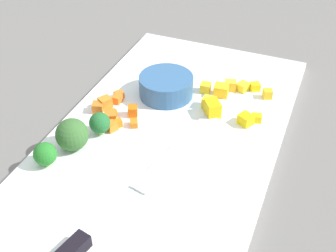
% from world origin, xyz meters
% --- Properties ---
extents(ground_plane, '(4.00, 4.00, 0.00)m').
position_xyz_m(ground_plane, '(0.00, 0.00, 0.00)').
color(ground_plane, slate).
extents(cutting_board, '(0.53, 0.30, 0.01)m').
position_xyz_m(cutting_board, '(0.00, 0.00, 0.01)').
color(cutting_board, white).
rests_on(cutting_board, ground_plane).
extents(prep_bowl, '(0.08, 0.08, 0.03)m').
position_xyz_m(prep_bowl, '(-0.08, -0.04, 0.03)').
color(prep_bowl, '#356093').
rests_on(prep_bowl, cutting_board).
extents(chef_knife, '(0.33, 0.09, 0.02)m').
position_xyz_m(chef_knife, '(0.16, 0.00, 0.02)').
color(chef_knife, silver).
rests_on(chef_knife, cutting_board).
extents(carrot_dice_0, '(0.02, 0.02, 0.01)m').
position_xyz_m(carrot_dice_0, '(0.01, -0.05, 0.02)').
color(carrot_dice_0, orange).
rests_on(carrot_dice_0, cutting_board).
extents(carrot_dice_1, '(0.02, 0.02, 0.02)m').
position_xyz_m(carrot_dice_1, '(-0.02, -0.06, 0.02)').
color(carrot_dice_1, orange).
rests_on(carrot_dice_1, cutting_board).
extents(carrot_dice_2, '(0.01, 0.01, 0.01)m').
position_xyz_m(carrot_dice_2, '(0.01, -0.07, 0.02)').
color(carrot_dice_2, orange).
rests_on(carrot_dice_2, cutting_board).
extents(carrot_dice_3, '(0.01, 0.01, 0.01)m').
position_xyz_m(carrot_dice_3, '(-0.00, -0.09, 0.02)').
color(carrot_dice_3, orange).
rests_on(carrot_dice_3, cutting_board).
extents(carrot_dice_4, '(0.01, 0.01, 0.01)m').
position_xyz_m(carrot_dice_4, '(-0.04, -0.10, 0.02)').
color(carrot_dice_4, orange).
rests_on(carrot_dice_4, cutting_board).
extents(carrot_dice_5, '(0.02, 0.02, 0.01)m').
position_xyz_m(carrot_dice_5, '(-0.05, -0.10, 0.02)').
color(carrot_dice_5, orange).
rests_on(carrot_dice_5, cutting_board).
extents(carrot_dice_6, '(0.02, 0.02, 0.01)m').
position_xyz_m(carrot_dice_6, '(0.03, -0.08, 0.02)').
color(carrot_dice_6, orange).
rests_on(carrot_dice_6, cutting_board).
extents(carrot_dice_7, '(0.02, 0.02, 0.01)m').
position_xyz_m(carrot_dice_7, '(0.01, -0.09, 0.02)').
color(carrot_dice_7, orange).
rests_on(carrot_dice_7, cutting_board).
extents(carrot_dice_8, '(0.02, 0.02, 0.02)m').
position_xyz_m(carrot_dice_8, '(-0.02, -0.11, 0.02)').
color(carrot_dice_8, orange).
rests_on(carrot_dice_8, cutting_board).
extents(carrot_dice_9, '(0.02, 0.02, 0.01)m').
position_xyz_m(carrot_dice_9, '(-0.01, -0.11, 0.02)').
color(carrot_dice_9, orange).
rests_on(carrot_dice_9, cutting_board).
extents(pepper_dice_0, '(0.02, 0.02, 0.02)m').
position_xyz_m(pepper_dice_0, '(-0.14, 0.05, 0.02)').
color(pepper_dice_0, yellow).
rests_on(pepper_dice_0, cutting_board).
extents(pepper_dice_1, '(0.02, 0.02, 0.01)m').
position_xyz_m(pepper_dice_1, '(-0.12, 0.02, 0.02)').
color(pepper_dice_1, yellow).
rests_on(pepper_dice_1, cutting_board).
extents(pepper_dice_2, '(0.02, 0.02, 0.01)m').
position_xyz_m(pepper_dice_2, '(-0.15, 0.09, 0.02)').
color(pepper_dice_2, yellow).
rests_on(pepper_dice_2, cutting_board).
extents(pepper_dice_3, '(0.02, 0.02, 0.01)m').
position_xyz_m(pepper_dice_3, '(-0.14, 0.11, 0.02)').
color(pepper_dice_3, yellow).
rests_on(pepper_dice_3, cutting_board).
extents(pepper_dice_4, '(0.02, 0.02, 0.02)m').
position_xyz_m(pepper_dice_4, '(-0.12, 0.04, 0.02)').
color(pepper_dice_4, yellow).
rests_on(pepper_dice_4, cutting_board).
extents(pepper_dice_5, '(0.03, 0.03, 0.02)m').
position_xyz_m(pepper_dice_5, '(-0.06, 0.05, 0.02)').
color(pepper_dice_5, yellow).
rests_on(pepper_dice_5, cutting_board).
extents(pepper_dice_6, '(0.02, 0.02, 0.01)m').
position_xyz_m(pepper_dice_6, '(-0.14, 0.07, 0.02)').
color(pepper_dice_6, yellow).
rests_on(pepper_dice_6, cutting_board).
extents(pepper_dice_7, '(0.01, 0.02, 0.01)m').
position_xyz_m(pepper_dice_7, '(-0.07, 0.11, 0.02)').
color(pepper_dice_7, yellow).
rests_on(pepper_dice_7, cutting_board).
extents(pepper_dice_8, '(0.02, 0.02, 0.02)m').
position_xyz_m(pepper_dice_8, '(-0.06, 0.10, 0.02)').
color(pepper_dice_8, yellow).
rests_on(pepper_dice_8, cutting_board).
extents(pepper_dice_9, '(0.02, 0.02, 0.02)m').
position_xyz_m(pepper_dice_9, '(-0.08, 0.03, 0.02)').
color(pepper_dice_9, yellow).
rests_on(pepper_dice_9, cutting_board).
extents(broccoli_floret_0, '(0.03, 0.03, 0.03)m').
position_xyz_m(broccoli_floret_0, '(0.04, -0.09, 0.03)').
color(broccoli_floret_0, '#92B455').
rests_on(broccoli_floret_0, cutting_board).
extents(broccoli_floret_1, '(0.03, 0.03, 0.03)m').
position_xyz_m(broccoli_floret_1, '(0.12, -0.12, 0.03)').
color(broccoli_floret_1, '#94BF54').
rests_on(broccoli_floret_1, cutting_board).
extents(broccoli_floret_2, '(0.04, 0.04, 0.04)m').
position_xyz_m(broccoli_floret_2, '(0.08, -0.10, 0.03)').
color(broccoli_floret_2, '#8BBA64').
rests_on(broccoli_floret_2, cutting_board).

